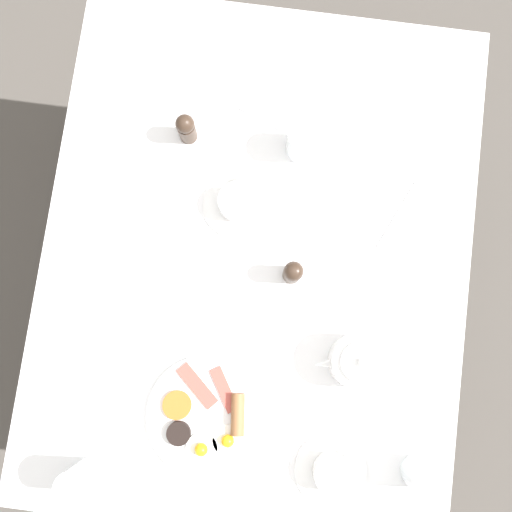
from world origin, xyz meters
TOP-DOWN VIEW (x-y plane):
  - ground_plane at (0.00, 0.00)m, footprint 8.00×8.00m
  - table at (0.00, 0.00)m, footprint 0.97×1.21m
  - breakfast_plate at (0.06, 0.36)m, footprint 0.26×0.26m
  - teapot_near at (-0.25, 0.20)m, footprint 0.19×0.12m
  - teacup_with_saucer_left at (-0.22, 0.44)m, footprint 0.16×0.16m
  - teacup_with_saucer_right at (0.06, -0.11)m, footprint 0.16×0.16m
  - water_glass_tall at (-0.40, 0.42)m, footprint 0.07×0.07m
  - water_glass_short at (0.30, 0.52)m, footprint 0.07×0.07m
  - wine_glass_spare at (-0.07, -0.26)m, footprint 0.07×0.07m
  - pepper_grinder at (-0.08, 0.03)m, footprint 0.04×0.04m
  - salt_grinder at (0.19, -0.26)m, footprint 0.04×0.04m
  - fork_by_plate at (0.34, -0.15)m, footprint 0.18×0.08m
  - knife_by_plate at (0.31, 0.07)m, footprint 0.13×0.18m
  - spoon_for_tea at (0.04, -0.33)m, footprint 0.14×0.07m
  - fork_spare at (-0.31, -0.14)m, footprint 0.09×0.17m

SIDE VIEW (x-z plane):
  - ground_plane at x=0.00m, z-range 0.00..0.00m
  - table at x=0.00m, z-range 0.30..1.04m
  - fork_by_plate at x=0.34m, z-range 0.74..0.74m
  - knife_by_plate at x=0.31m, z-range 0.74..0.74m
  - spoon_for_tea at x=0.04m, z-range 0.74..0.74m
  - fork_spare at x=-0.31m, z-range 0.74..0.74m
  - breakfast_plate at x=0.06m, z-range 0.73..0.77m
  - teacup_with_saucer_right at x=0.06m, z-range 0.73..0.79m
  - teacup_with_saucer_left at x=-0.22m, z-range 0.73..0.79m
  - teapot_near at x=-0.25m, z-range 0.73..0.84m
  - wine_glass_spare at x=-0.07m, z-range 0.74..0.84m
  - pepper_grinder at x=-0.08m, z-range 0.74..0.84m
  - salt_grinder at x=0.19m, z-range 0.74..0.84m
  - water_glass_tall at x=-0.40m, z-range 0.74..0.85m
  - water_glass_short at x=0.30m, z-range 0.74..0.87m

